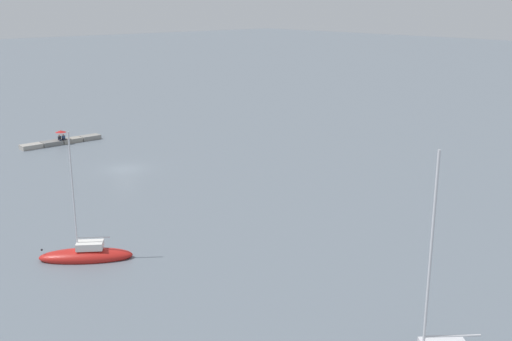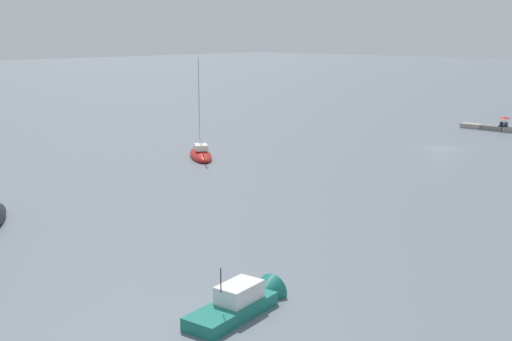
# 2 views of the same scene
# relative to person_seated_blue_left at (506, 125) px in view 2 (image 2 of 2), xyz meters

# --- Properties ---
(ground_plane) EXTENTS (500.00, 500.00, 0.00)m
(ground_plane) POSITION_rel_person_seated_blue_left_xyz_m (0.26, 16.47, -0.84)
(ground_plane) COLOR slate
(seawall_pier) EXTENTS (10.83, 1.57, 0.59)m
(seawall_pier) POSITION_rel_person_seated_blue_left_xyz_m (0.26, -0.21, -0.55)
(seawall_pier) COLOR gray
(seawall_pier) RESTS_ON ground_plane
(person_seated_blue_left) EXTENTS (0.43, 0.63, 0.73)m
(person_seated_blue_left) POSITION_rel_person_seated_blue_left_xyz_m (0.00, 0.00, 0.00)
(person_seated_blue_left) COLOR #1E2333
(person_seated_blue_left) RESTS_ON seawall_pier
(person_seated_dark_right) EXTENTS (0.43, 0.63, 0.73)m
(person_seated_dark_right) POSITION_rel_person_seated_blue_left_xyz_m (0.56, 0.01, 0.00)
(person_seated_dark_right) COLOR #1E2333
(person_seated_dark_right) RESTS_ON seawall_pier
(umbrella_open_red) EXTENTS (1.41, 1.41, 1.30)m
(umbrella_open_red) POSITION_rel_person_seated_blue_left_xyz_m (0.27, -0.17, 0.87)
(umbrella_open_red) COLOR black
(umbrella_open_red) RESTS_ON seawall_pier
(sailboat_red_outer) EXTENTS (6.64, 5.58, 9.96)m
(sailboat_red_outer) POSITION_rel_person_seated_blue_left_xyz_m (15.21, 36.89, -0.50)
(sailboat_red_outer) COLOR red
(sailboat_red_outer) RESTS_ON ground_plane
(motorboat_teal_near) EXTENTS (2.24, 5.55, 3.03)m
(motorboat_teal_near) POSITION_rel_person_seated_blue_left_xyz_m (-12.44, 60.21, -0.52)
(motorboat_teal_near) COLOR #197266
(motorboat_teal_near) RESTS_ON ground_plane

